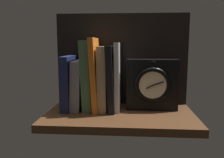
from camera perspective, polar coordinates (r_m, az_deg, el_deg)
The scene contains 10 objects.
ground_plane at distance 83.30cm, azimuth 1.91°, elevation -8.96°, with size 50.85×29.13×2.50cm, color #4C2D19.
back_panel at distance 93.61cm, azimuth 2.33°, elevation 4.73°, with size 50.85×1.20×35.18cm, color black.
book_navy_bierce at distance 88.59cm, azimuth -10.20°, elevation -0.78°, with size 2.91×16.24×19.33cm, color #192147.
book_gray_chess at distance 87.93cm, azimuth -8.01°, elevation -1.36°, with size 3.39×13.61×17.60cm, color gray.
book_green_romantic at distance 86.69cm, azimuth -5.75°, elevation 0.95°, with size 3.18×13.75×24.84cm, color #476B44.
book_orange_pandolfini at distance 86.19cm, azimuth -3.93°, elevation 1.24°, with size 1.79×16.30×25.75cm, color orange.
book_tan_shortstories at distance 86.04cm, azimuth -2.12°, elevation 0.23°, with size 3.08×13.74×22.75cm, color tan.
book_black_skeptic at distance 85.74cm, azimuth -0.17°, elevation 0.31°, with size 2.17×16.05×23.06cm, color black.
book_white_catcher at distance 85.53cm, azimuth 1.30°, elevation 0.65°, with size 1.64×12.43×24.11cm, color silver.
framed_clock at distance 86.64cm, azimuth 9.54°, elevation -1.31°, with size 18.21×6.91×18.21cm.
Camera 1 is at (3.30, -79.39, 23.77)cm, focal length 38.12 mm.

